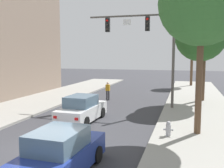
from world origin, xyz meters
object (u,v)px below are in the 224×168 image
object	(u,v)px
fire_hydrant	(168,129)
street_tree_nearest	(202,3)
traffic_signal_mast	(149,37)
pedestrian_crossing_road	(108,90)
street_tree_second	(201,36)
street_tree_farthest	(193,39)
car_lead_white	(82,110)
street_tree_third	(205,29)
car_following_blue	(60,155)

from	to	relation	value
fire_hydrant	street_tree_nearest	bearing A→B (deg)	31.02
traffic_signal_mast	street_tree_nearest	xyz separation A→B (m)	(3.39, -6.15, 1.17)
pedestrian_crossing_road	street_tree_second	xyz separation A→B (m)	(7.67, -0.81, 4.55)
street_tree_second	street_tree_farthest	bearing A→B (deg)	91.48
fire_hydrant	traffic_signal_mast	bearing A→B (deg)	106.19
car_lead_white	street_tree_third	xyz separation A→B (m)	(7.45, 8.90, 5.47)
car_lead_white	street_tree_farthest	size ratio (longest dim) A/B	0.58
street_tree_second	street_tree_third	world-z (taller)	street_tree_third
car_following_blue	pedestrian_crossing_road	xyz separation A→B (m)	(-2.72, 14.39, 0.19)
car_lead_white	street_tree_farthest	bearing A→B (deg)	71.60
street_tree_third	car_lead_white	bearing A→B (deg)	-129.92
car_following_blue	street_tree_second	distance (m)	15.21
car_lead_white	pedestrian_crossing_road	world-z (taller)	pedestrian_crossing_road
fire_hydrant	street_tree_third	bearing A→B (deg)	78.82
car_following_blue	street_tree_second	world-z (taller)	street_tree_second
street_tree_nearest	street_tree_second	xyz separation A→B (m)	(0.35, 7.84, -1.04)
fire_hydrant	street_tree_second	bearing A→B (deg)	78.79
car_following_blue	street_tree_nearest	bearing A→B (deg)	51.28
fire_hydrant	street_tree_farthest	distance (m)	22.74
fire_hydrant	street_tree_third	world-z (taller)	street_tree_third
pedestrian_crossing_road	street_tree_third	size ratio (longest dim) A/B	0.21
traffic_signal_mast	car_lead_white	world-z (taller)	traffic_signal_mast
street_tree_second	street_tree_farthest	distance (m)	13.37
traffic_signal_mast	street_tree_farthest	size ratio (longest dim) A/B	1.00
car_lead_white	street_tree_nearest	xyz separation A→B (m)	(6.67, -1.13, 5.78)
car_lead_white	street_tree_farthest	distance (m)	21.81
street_tree_farthest	street_tree_third	bearing A→B (deg)	-86.04
street_tree_farthest	traffic_signal_mast	bearing A→B (deg)	-102.71
street_tree_nearest	street_tree_third	size ratio (longest dim) A/B	1.07
street_tree_farthest	street_tree_nearest	bearing A→B (deg)	-90.02
car_lead_white	street_tree_farthest	xyz separation A→B (m)	(6.68, 20.07, 5.32)
traffic_signal_mast	street_tree_farthest	xyz separation A→B (m)	(3.39, 15.05, 0.70)
street_tree_second	street_tree_third	bearing A→B (deg)	78.95
car_following_blue	car_lead_white	bearing A→B (deg)	106.78
fire_hydrant	street_tree_farthest	size ratio (longest dim) A/B	0.10
street_tree_second	fire_hydrant	bearing A→B (deg)	-101.21
traffic_signal_mast	pedestrian_crossing_road	world-z (taller)	traffic_signal_mast
pedestrian_crossing_road	street_tree_farthest	bearing A→B (deg)	59.70
street_tree_third	street_tree_farthest	world-z (taller)	street_tree_third
car_following_blue	street_tree_third	xyz separation A→B (m)	(5.38, 15.77, 5.47)
traffic_signal_mast	car_lead_white	xyz separation A→B (m)	(-3.28, -5.02, -4.62)
traffic_signal_mast	street_tree_third	bearing A→B (deg)	42.99
street_tree_second	traffic_signal_mast	bearing A→B (deg)	-155.66
car_lead_white	street_tree_third	world-z (taller)	street_tree_third
street_tree_second	street_tree_third	size ratio (longest dim) A/B	0.92
street_tree_third	street_tree_nearest	bearing A→B (deg)	-94.45
fire_hydrant	street_tree_nearest	world-z (taller)	street_tree_nearest
car_following_blue	street_tree_second	bearing A→B (deg)	69.96
car_lead_white	car_following_blue	distance (m)	7.17
street_tree_second	street_tree_nearest	bearing A→B (deg)	-92.57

